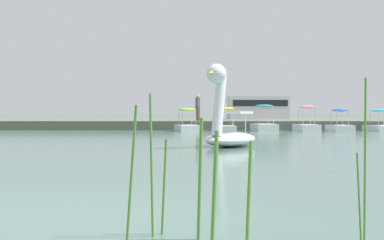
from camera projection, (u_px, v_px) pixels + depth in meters
name	position (u px, v px, depth m)	size (l,w,h in m)	color
ground_plane	(60.00, 216.00, 6.72)	(410.88, 410.88, 0.00)	#47665B
shore_bank_far	(178.00, 122.00, 46.31)	(121.32, 20.43, 0.59)	#5B6051
swan_boat	(227.00, 126.00, 19.55)	(2.61, 3.02, 2.85)	white
pedal_boat_lime	(187.00, 124.00, 34.27)	(1.71, 2.48, 1.43)	white
pedal_boat_yellow	(227.00, 124.00, 34.28)	(1.07, 1.80, 1.49)	white
pedal_boat_teal	(264.00, 123.00, 34.68)	(1.56, 2.45, 1.66)	white
pedal_boat_pink	(307.00, 125.00, 34.33)	(1.48, 2.09, 1.60)	white
pedal_boat_blue	(340.00, 125.00, 34.27)	(1.40, 2.17, 1.41)	white
pedal_boat_cyan	(381.00, 124.00, 34.63)	(1.80, 2.44, 1.38)	white
person_on_path	(198.00, 107.00, 37.85)	(0.31, 0.31, 1.76)	#47382D
parked_van	(258.00, 107.00, 46.03)	(5.10, 2.30, 1.84)	silver
reed_clump_foreground	(216.00, 181.00, 5.25)	(2.32, 1.12, 1.59)	#568E38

